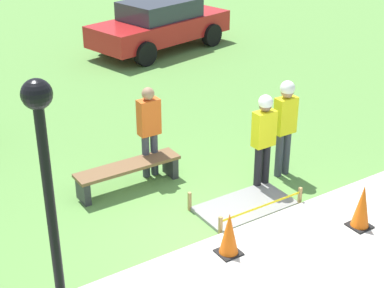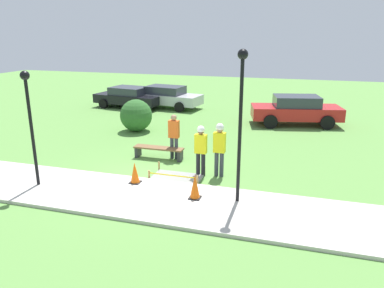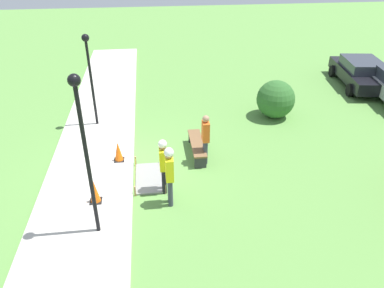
{
  "view_description": "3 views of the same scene",
  "coord_description": "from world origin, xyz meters",
  "px_view_note": "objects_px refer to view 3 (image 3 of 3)",
  "views": [
    {
      "loc": [
        -4.61,
        -6.2,
        5.34
      ],
      "look_at": [
        0.29,
        1.34,
        1.03
      ],
      "focal_mm": 55.0,
      "sensor_mm": 36.0,
      "label": 1
    },
    {
      "loc": [
        4.73,
        -10.67,
        4.78
      ],
      "look_at": [
        1.02,
        1.66,
        0.89
      ],
      "focal_mm": 35.0,
      "sensor_mm": 36.0,
      "label": 2
    },
    {
      "loc": [
        10.74,
        0.69,
        6.92
      ],
      "look_at": [
        0.43,
        1.93,
        0.95
      ],
      "focal_mm": 35.0,
      "sensor_mm": 36.0,
      "label": 3
    }
  ],
  "objects_px": {
    "traffic_cone_near_patch": "(118,151)",
    "parked_car_black": "(361,72)",
    "worker_supervisor": "(163,162)",
    "lamppost_near": "(84,138)",
    "lamppost_far": "(89,67)",
    "park_bench": "(197,145)",
    "traffic_cone_far_patch": "(94,191)",
    "bystander_in_orange_shirt": "(206,136)",
    "worker_assistant": "(170,171)"
  },
  "relations": [
    {
      "from": "traffic_cone_near_patch",
      "to": "parked_car_black",
      "type": "distance_m",
      "value": 13.14
    },
    {
      "from": "worker_supervisor",
      "to": "lamppost_near",
      "type": "distance_m",
      "value": 3.01
    },
    {
      "from": "worker_supervisor",
      "to": "lamppost_far",
      "type": "height_order",
      "value": "lamppost_far"
    },
    {
      "from": "worker_supervisor",
      "to": "parked_car_black",
      "type": "xyz_separation_m",
      "value": [
        -7.67,
        10.31,
        -0.36
      ]
    },
    {
      "from": "traffic_cone_near_patch",
      "to": "lamppost_far",
      "type": "relative_size",
      "value": 0.19
    },
    {
      "from": "park_bench",
      "to": "worker_supervisor",
      "type": "bearing_deg",
      "value": -31.75
    },
    {
      "from": "lamppost_far",
      "to": "worker_supervisor",
      "type": "bearing_deg",
      "value": 27.59
    },
    {
      "from": "traffic_cone_far_patch",
      "to": "lamppost_near",
      "type": "bearing_deg",
      "value": 8.91
    },
    {
      "from": "parked_car_black",
      "to": "bystander_in_orange_shirt",
      "type": "bearing_deg",
      "value": -46.81
    },
    {
      "from": "worker_assistant",
      "to": "lamppost_near",
      "type": "distance_m",
      "value": 2.79
    },
    {
      "from": "traffic_cone_far_patch",
      "to": "lamppost_far",
      "type": "height_order",
      "value": "lamppost_far"
    },
    {
      "from": "traffic_cone_near_patch",
      "to": "parked_car_black",
      "type": "relative_size",
      "value": 0.15
    },
    {
      "from": "traffic_cone_near_patch",
      "to": "park_bench",
      "type": "xyz_separation_m",
      "value": [
        -0.26,
        2.7,
        -0.1
      ]
    },
    {
      "from": "park_bench",
      "to": "lamppost_near",
      "type": "relative_size",
      "value": 0.46
    },
    {
      "from": "traffic_cone_near_patch",
      "to": "park_bench",
      "type": "height_order",
      "value": "traffic_cone_near_patch"
    },
    {
      "from": "traffic_cone_near_patch",
      "to": "park_bench",
      "type": "distance_m",
      "value": 2.72
    },
    {
      "from": "bystander_in_orange_shirt",
      "to": "lamppost_near",
      "type": "bearing_deg",
      "value": -46.81
    },
    {
      "from": "worker_assistant",
      "to": "parked_car_black",
      "type": "height_order",
      "value": "worker_assistant"
    },
    {
      "from": "bystander_in_orange_shirt",
      "to": "traffic_cone_near_patch",
      "type": "bearing_deg",
      "value": -96.11
    },
    {
      "from": "worker_assistant",
      "to": "parked_car_black",
      "type": "distance_m",
      "value": 13.12
    },
    {
      "from": "park_bench",
      "to": "lamppost_far",
      "type": "relative_size",
      "value": 0.55
    },
    {
      "from": "park_bench",
      "to": "bystander_in_orange_shirt",
      "type": "bearing_deg",
      "value": 19.7
    },
    {
      "from": "park_bench",
      "to": "traffic_cone_far_patch",
      "type": "bearing_deg",
      "value": -53.39
    },
    {
      "from": "traffic_cone_far_patch",
      "to": "lamppost_far",
      "type": "xyz_separation_m",
      "value": [
        -5.07,
        -0.45,
        2.01
      ]
    },
    {
      "from": "park_bench",
      "to": "worker_supervisor",
      "type": "height_order",
      "value": "worker_supervisor"
    },
    {
      "from": "traffic_cone_near_patch",
      "to": "lamppost_far",
      "type": "height_order",
      "value": "lamppost_far"
    },
    {
      "from": "traffic_cone_far_patch",
      "to": "lamppost_near",
      "type": "xyz_separation_m",
      "value": [
        1.22,
        0.19,
        2.38
      ]
    },
    {
      "from": "worker_assistant",
      "to": "lamppost_near",
      "type": "xyz_separation_m",
      "value": [
        0.99,
        -1.95,
        1.72
      ]
    },
    {
      "from": "traffic_cone_near_patch",
      "to": "lamppost_far",
      "type": "bearing_deg",
      "value": -160.76
    },
    {
      "from": "park_bench",
      "to": "worker_supervisor",
      "type": "relative_size",
      "value": 1.1
    },
    {
      "from": "worker_supervisor",
      "to": "lamppost_far",
      "type": "relative_size",
      "value": 0.5
    },
    {
      "from": "lamppost_near",
      "to": "worker_supervisor",
      "type": "bearing_deg",
      "value": 131.49
    },
    {
      "from": "traffic_cone_far_patch",
      "to": "bystander_in_orange_shirt",
      "type": "height_order",
      "value": "bystander_in_orange_shirt"
    },
    {
      "from": "traffic_cone_near_patch",
      "to": "lamppost_near",
      "type": "relative_size",
      "value": 0.16
    },
    {
      "from": "bystander_in_orange_shirt",
      "to": "park_bench",
      "type": "bearing_deg",
      "value": -160.3
    },
    {
      "from": "park_bench",
      "to": "bystander_in_orange_shirt",
      "type": "xyz_separation_m",
      "value": [
        0.57,
        0.2,
        0.66
      ]
    },
    {
      "from": "worker_assistant",
      "to": "lamppost_near",
      "type": "relative_size",
      "value": 0.44
    },
    {
      "from": "lamppost_near",
      "to": "parked_car_black",
      "type": "bearing_deg",
      "value": 127.43
    },
    {
      "from": "traffic_cone_near_patch",
      "to": "traffic_cone_far_patch",
      "type": "relative_size",
      "value": 0.93
    },
    {
      "from": "traffic_cone_near_patch",
      "to": "worker_assistant",
      "type": "height_order",
      "value": "worker_assistant"
    },
    {
      "from": "traffic_cone_near_patch",
      "to": "parked_car_black",
      "type": "height_order",
      "value": "parked_car_black"
    },
    {
      "from": "bystander_in_orange_shirt",
      "to": "parked_car_black",
      "type": "xyz_separation_m",
      "value": [
        -6.19,
        8.84,
        -0.3
      ]
    },
    {
      "from": "bystander_in_orange_shirt",
      "to": "parked_car_black",
      "type": "distance_m",
      "value": 10.8
    },
    {
      "from": "worker_supervisor",
      "to": "parked_car_black",
      "type": "height_order",
      "value": "worker_supervisor"
    },
    {
      "from": "park_bench",
      "to": "worker_supervisor",
      "type": "xyz_separation_m",
      "value": [
        2.05,
        -1.27,
        0.72
      ]
    },
    {
      "from": "park_bench",
      "to": "bystander_in_orange_shirt",
      "type": "height_order",
      "value": "bystander_in_orange_shirt"
    },
    {
      "from": "park_bench",
      "to": "bystander_in_orange_shirt",
      "type": "distance_m",
      "value": 0.89
    },
    {
      "from": "parked_car_black",
      "to": "worker_assistant",
      "type": "bearing_deg",
      "value": -42.66
    },
    {
      "from": "traffic_cone_near_patch",
      "to": "park_bench",
      "type": "relative_size",
      "value": 0.35
    },
    {
      "from": "worker_supervisor",
      "to": "bystander_in_orange_shirt",
      "type": "relative_size",
      "value": 1.01
    }
  ]
}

